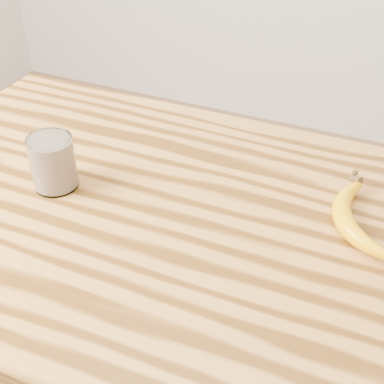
% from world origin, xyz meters
% --- Properties ---
extents(table, '(1.20, 0.80, 0.90)m').
position_xyz_m(table, '(0.00, 0.00, 0.77)').
color(table, '#B27734').
rests_on(table, ground).
extents(smoothie_glass, '(0.09, 0.09, 0.11)m').
position_xyz_m(smoothie_glass, '(-0.22, -0.01, 0.95)').
color(smoothie_glass, white).
rests_on(smoothie_glass, table).
extents(banana, '(0.22, 0.31, 0.04)m').
position_xyz_m(banana, '(0.33, 0.09, 0.92)').
color(banana, '#EBAA02').
rests_on(banana, table).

